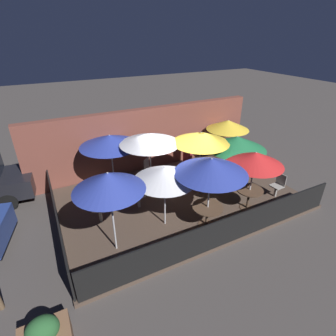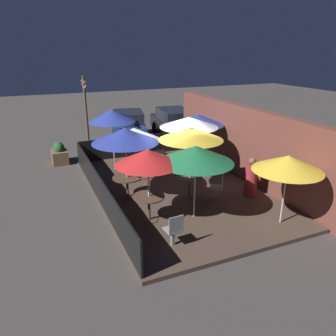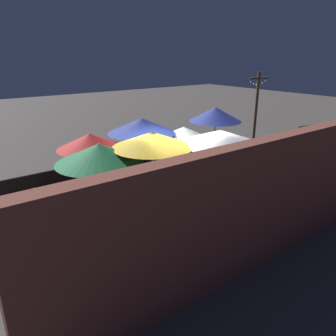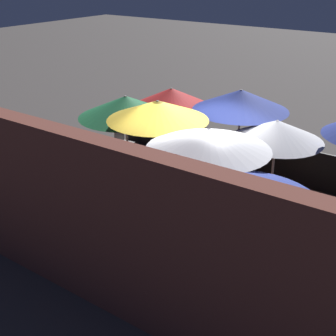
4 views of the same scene
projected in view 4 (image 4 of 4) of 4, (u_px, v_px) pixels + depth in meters
ground_plane at (195, 221)px, 9.97m from camera, size 60.00×60.00×0.00m
patio_deck at (195, 219)px, 9.94m from camera, size 8.63×5.54×0.12m
building_wall at (93, 223)px, 7.16m from camera, size 10.23×0.36×2.83m
fence_front at (254, 156)px, 11.75m from camera, size 8.43×0.05×0.95m
patio_umbrella_0 at (158, 110)px, 9.39m from camera, size 2.08×2.08×2.42m
patio_umbrella_1 at (241, 100)px, 10.36m from camera, size 2.16×2.16×2.38m
patio_umbrella_2 at (171, 97)px, 11.32m from camera, size 1.86×1.86×2.17m
patio_umbrella_3 at (208, 139)px, 7.95m from camera, size 2.18×2.18×2.39m
patio_umbrella_4 at (126, 106)px, 10.52m from camera, size 2.19×2.19×2.21m
patio_umbrella_5 at (11, 127)px, 9.69m from camera, size 1.93×1.93×2.04m
patio_umbrella_6 at (244, 188)px, 6.67m from camera, size 2.28×2.28×2.21m
patio_umbrella_7 at (276, 131)px, 9.36m from camera, size 1.92×1.92×2.07m
dining_table_0 at (158, 184)px, 10.06m from camera, size 0.84×0.84×0.73m
dining_table_1 at (237, 165)px, 11.00m from camera, size 0.97×0.97×0.72m
dining_table_2 at (171, 148)px, 11.86m from camera, size 0.92×0.92×0.77m
patio_chair_0 at (267, 221)px, 8.72m from camera, size 0.40×0.40×0.96m
patio_chair_1 at (162, 242)px, 8.11m from camera, size 0.56×0.56×0.92m
patio_chair_2 at (123, 142)px, 12.65m from camera, size 0.43×0.43×0.90m
patio_chair_3 at (115, 194)px, 9.80m from camera, size 0.56×0.56×0.92m
patron_0 at (69, 210)px, 8.95m from camera, size 0.56×0.56×1.36m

